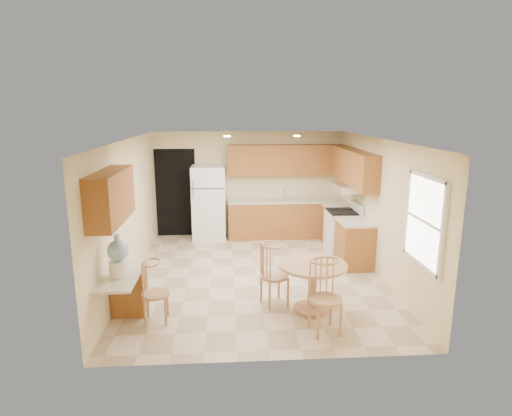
{
  "coord_description": "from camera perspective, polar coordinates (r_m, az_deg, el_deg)",
  "views": [
    {
      "loc": [
        -0.49,
        -7.41,
        3.01
      ],
      "look_at": [
        0.02,
        0.3,
        1.22
      ],
      "focal_mm": 30.0,
      "sensor_mm": 36.0,
      "label": 1
    }
  ],
  "objects": [
    {
      "name": "base_cab_right_b",
      "position": [
        8.58,
        12.98,
        -4.76
      ],
      "size": [
        0.6,
        0.8,
        0.87
      ],
      "primitive_type": "cube",
      "color": "#9E5E28",
      "rests_on": "floor"
    },
    {
      "name": "ceiling",
      "position": [
        7.45,
        0.01,
        9.12
      ],
      "size": [
        4.5,
        5.5,
        0.02
      ],
      "primitive_type": "cube",
      "color": "white",
      "rests_on": "wall_back"
    },
    {
      "name": "desk_top",
      "position": [
        6.33,
        -17.51,
        -8.52
      ],
      "size": [
        0.5,
        1.2,
        0.04
      ],
      "primitive_type": "cube",
      "color": "beige",
      "rests_on": "desk_pedestal"
    },
    {
      "name": "can_light_a",
      "position": [
        8.63,
        -3.88,
        9.53
      ],
      "size": [
        0.14,
        0.14,
        0.02
      ],
      "primitive_type": "cylinder",
      "color": "white",
      "rests_on": "ceiling"
    },
    {
      "name": "upper_cab_left",
      "position": [
        6.14,
        -18.76,
        1.45
      ],
      "size": [
        0.33,
        1.4,
        0.7
      ],
      "primitive_type": "cube",
      "color": "#9E5E28",
      "rests_on": "wall_left"
    },
    {
      "name": "wall_front",
      "position": [
        5.01,
        2.09,
        -7.55
      ],
      "size": [
        4.5,
        0.02,
        2.5
      ],
      "primitive_type": "cube",
      "color": "beige",
      "rests_on": "floor"
    },
    {
      "name": "desk_pedestal",
      "position": [
        6.82,
        -16.53,
        -10.41
      ],
      "size": [
        0.48,
        0.42,
        0.72
      ],
      "primitive_type": "cube",
      "color": "#9E5E28",
      "rests_on": "floor"
    },
    {
      "name": "can_light_b",
      "position": [
        8.74,
        5.47,
        9.55
      ],
      "size": [
        0.14,
        0.14,
        0.02
      ],
      "primitive_type": "cylinder",
      "color": "white",
      "rests_on": "ceiling"
    },
    {
      "name": "stove",
      "position": [
        9.28,
        11.49,
        -3.11
      ],
      "size": [
        0.65,
        0.76,
        1.09
      ],
      "color": "white",
      "rests_on": "floor"
    },
    {
      "name": "wall_right",
      "position": [
        8.1,
        16.11,
        -0.03
      ],
      "size": [
        0.02,
        5.5,
        2.5
      ],
      "primitive_type": "cube",
      "color": "beige",
      "rests_on": "floor"
    },
    {
      "name": "window",
      "position": [
        6.37,
        21.61,
        -1.61
      ],
      "size": [
        0.06,
        1.12,
        1.3
      ],
      "color": "white",
      "rests_on": "wall_right"
    },
    {
      "name": "dining_table",
      "position": [
        6.59,
        7.55,
        -9.53
      ],
      "size": [
        1.02,
        1.02,
        0.76
      ],
      "rotation": [
        0.0,
        0.0,
        -0.01
      ],
      "color": "tan",
      "rests_on": "floor"
    },
    {
      "name": "wall_back",
      "position": [
        10.33,
        -0.99,
        3.24
      ],
      "size": [
        4.5,
        0.02,
        2.5
      ],
      "primitive_type": "cube",
      "color": "beige",
      "rests_on": "floor"
    },
    {
      "name": "chair_table_b",
      "position": [
        5.88,
        9.51,
        -11.13
      ],
      "size": [
        0.45,
        0.46,
        1.02
      ],
      "rotation": [
        0.0,
        0.0,
        3.32
      ],
      "color": "tan",
      "rests_on": "floor"
    },
    {
      "name": "refrigerator",
      "position": [
        10.06,
        -6.3,
        0.67
      ],
      "size": [
        0.77,
        0.74,
        1.73
      ],
      "color": "white",
      "rests_on": "floor"
    },
    {
      "name": "counter_right_b",
      "position": [
        8.46,
        13.14,
        -1.82
      ],
      "size": [
        0.63,
        0.8,
        0.04
      ],
      "primitive_type": "cube",
      "color": "beige",
      "rests_on": "base_cab_right_b"
    },
    {
      "name": "upper_cab_right",
      "position": [
        9.07,
        12.81,
        5.38
      ],
      "size": [
        0.33,
        2.42,
        0.7
      ],
      "primitive_type": "cube",
      "color": "#9E5E28",
      "rests_on": "wall_right"
    },
    {
      "name": "sink",
      "position": [
        10.17,
        3.89,
        1.12
      ],
      "size": [
        0.78,
        0.44,
        0.01
      ],
      "primitive_type": "cube",
      "color": "silver",
      "rests_on": "counter_back"
    },
    {
      "name": "base_cab_back",
      "position": [
        10.29,
        3.99,
        -1.48
      ],
      "size": [
        2.75,
        0.6,
        0.87
      ],
      "primitive_type": "cube",
      "color": "#9E5E28",
      "rests_on": "floor"
    },
    {
      "name": "wall_left",
      "position": [
        7.82,
        -16.67,
        -0.52
      ],
      "size": [
        0.02,
        5.5,
        2.5
      ],
      "primitive_type": "cube",
      "color": "beige",
      "rests_on": "floor"
    },
    {
      "name": "chair_desk",
      "position": [
        6.27,
        -13.42,
        -10.39
      ],
      "size": [
        0.4,
        0.52,
        0.91
      ],
      "rotation": [
        0.0,
        0.0,
        -1.53
      ],
      "color": "tan",
      "rests_on": "floor"
    },
    {
      "name": "floor",
      "position": [
        8.02,
        0.01,
        -9.01
      ],
      "size": [
        5.5,
        5.5,
        0.0
      ],
      "primitive_type": "plane",
      "color": "#C9B192",
      "rests_on": "ground"
    },
    {
      "name": "upper_cab_back",
      "position": [
        10.16,
        4.01,
        6.46
      ],
      "size": [
        2.75,
        0.33,
        0.7
      ],
      "primitive_type": "cube",
      "color": "#9E5E28",
      "rests_on": "wall_back"
    },
    {
      "name": "base_cab_right_a",
      "position": [
        9.92,
        10.61,
        -2.22
      ],
      "size": [
        0.6,
        0.59,
        0.87
      ],
      "primitive_type": "cube",
      "color": "#9E5E28",
      "rests_on": "floor"
    },
    {
      "name": "range_hood",
      "position": [
        9.09,
        12.21,
        2.67
      ],
      "size": [
        0.5,
        0.76,
        0.14
      ],
      "primitive_type": "cube",
      "color": "silver",
      "rests_on": "upper_cab_right"
    },
    {
      "name": "water_crock",
      "position": [
        6.15,
        -17.88,
        -6.31
      ],
      "size": [
        0.29,
        0.29,
        0.6
      ],
      "color": "white",
      "rests_on": "desk_top"
    },
    {
      "name": "counter_right_a",
      "position": [
        9.82,
        10.72,
        0.35
      ],
      "size": [
        0.63,
        0.59,
        0.04
      ],
      "primitive_type": "cube",
      "color": "beige",
      "rests_on": "base_cab_right_a"
    },
    {
      "name": "chair_table_a",
      "position": [
        6.6,
        2.58,
        -8.3
      ],
      "size": [
        0.44,
        0.57,
        1.0
      ],
      "rotation": [
        0.0,
        0.0,
        -1.22
      ],
      "color": "tan",
      "rests_on": "floor"
    },
    {
      "name": "doorway",
      "position": [
        10.41,
        -10.65,
        1.98
      ],
      "size": [
        0.9,
        0.02,
        2.1
      ],
      "primitive_type": "cube",
      "color": "black",
      "rests_on": "floor"
    },
    {
      "name": "counter_back",
      "position": [
        10.18,
        4.03,
        1.0
      ],
      "size": [
        2.75,
        0.63,
        0.04
      ],
      "primitive_type": "cube",
      "color": "beige",
      "rests_on": "base_cab_back"
    }
  ]
}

